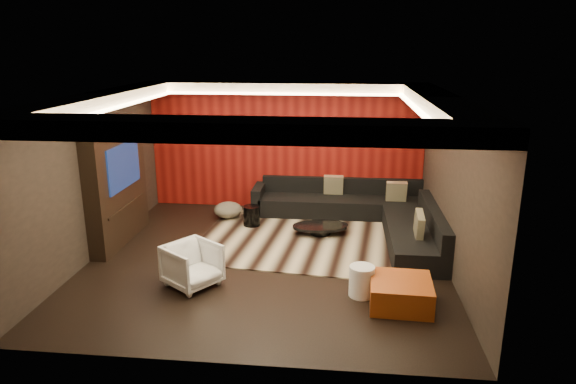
# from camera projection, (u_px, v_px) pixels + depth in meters

# --- Properties ---
(floor) EXTENTS (6.00, 6.00, 0.02)m
(floor) POSITION_uv_depth(u_px,v_px,m) (267.00, 260.00, 8.82)
(floor) COLOR black
(floor) RESTS_ON ground
(ceiling) EXTENTS (6.00, 6.00, 0.02)m
(ceiling) POSITION_uv_depth(u_px,v_px,m) (265.00, 94.00, 8.04)
(ceiling) COLOR silver
(ceiling) RESTS_ON ground
(wall_back) EXTENTS (6.00, 0.02, 2.80)m
(wall_back) POSITION_uv_depth(u_px,v_px,m) (286.00, 146.00, 11.31)
(wall_back) COLOR black
(wall_back) RESTS_ON ground
(wall_left) EXTENTS (0.02, 6.00, 2.80)m
(wall_left) POSITION_uv_depth(u_px,v_px,m) (91.00, 176.00, 8.73)
(wall_left) COLOR black
(wall_left) RESTS_ON ground
(wall_right) EXTENTS (0.02, 6.00, 2.80)m
(wall_right) POSITION_uv_depth(u_px,v_px,m) (454.00, 186.00, 8.13)
(wall_right) COLOR black
(wall_right) RESTS_ON ground
(red_feature_wall) EXTENTS (5.98, 0.05, 2.78)m
(red_feature_wall) POSITION_uv_depth(u_px,v_px,m) (286.00, 147.00, 11.27)
(red_feature_wall) COLOR #6B0C0A
(red_feature_wall) RESTS_ON ground
(soffit_back) EXTENTS (6.00, 0.60, 0.22)m
(soffit_back) POSITION_uv_depth(u_px,v_px,m) (284.00, 88.00, 10.65)
(soffit_back) COLOR silver
(soffit_back) RESTS_ON ground
(soffit_front) EXTENTS (6.00, 0.60, 0.22)m
(soffit_front) POSITION_uv_depth(u_px,v_px,m) (228.00, 129.00, 5.49)
(soffit_front) COLOR silver
(soffit_front) RESTS_ON ground
(soffit_left) EXTENTS (0.60, 4.80, 0.22)m
(soffit_left) POSITION_uv_depth(u_px,v_px,m) (101.00, 100.00, 8.34)
(soffit_left) COLOR silver
(soffit_left) RESTS_ON ground
(soffit_right) EXTENTS (0.60, 4.80, 0.22)m
(soffit_right) POSITION_uv_depth(u_px,v_px,m) (441.00, 104.00, 7.80)
(soffit_right) COLOR silver
(soffit_right) RESTS_ON ground
(cove_back) EXTENTS (4.80, 0.08, 0.04)m
(cove_back) POSITION_uv_depth(u_px,v_px,m) (282.00, 94.00, 10.35)
(cove_back) COLOR #FFD899
(cove_back) RESTS_ON ground
(cove_front) EXTENTS (4.80, 0.08, 0.04)m
(cove_front) POSITION_uv_depth(u_px,v_px,m) (235.00, 133.00, 5.84)
(cove_front) COLOR #FFD899
(cove_front) RESTS_ON ground
(cove_left) EXTENTS (0.08, 4.80, 0.04)m
(cove_left) POSITION_uv_depth(u_px,v_px,m) (122.00, 106.00, 8.33)
(cove_left) COLOR #FFD899
(cove_left) RESTS_ON ground
(cove_right) EXTENTS (0.08, 4.80, 0.04)m
(cove_right) POSITION_uv_depth(u_px,v_px,m) (417.00, 110.00, 7.86)
(cove_right) COLOR #FFD899
(cove_right) RESTS_ON ground
(tv_surround) EXTENTS (0.30, 2.00, 2.20)m
(tv_surround) POSITION_uv_depth(u_px,v_px,m) (117.00, 184.00, 9.37)
(tv_surround) COLOR black
(tv_surround) RESTS_ON ground
(tv_screen) EXTENTS (0.04, 1.30, 0.80)m
(tv_screen) POSITION_uv_depth(u_px,v_px,m) (124.00, 166.00, 9.26)
(tv_screen) COLOR black
(tv_screen) RESTS_ON ground
(tv_shelf) EXTENTS (0.04, 1.60, 0.04)m
(tv_shelf) POSITION_uv_depth(u_px,v_px,m) (127.00, 205.00, 9.47)
(tv_shelf) COLOR black
(tv_shelf) RESTS_ON ground
(rug) EXTENTS (4.28, 3.39, 0.02)m
(rug) POSITION_uv_depth(u_px,v_px,m) (307.00, 240.00, 9.67)
(rug) COLOR tan
(rug) RESTS_ON floor
(coffee_table) EXTENTS (1.25, 1.25, 0.18)m
(coffee_table) POSITION_uv_depth(u_px,v_px,m) (320.00, 229.00, 9.94)
(coffee_table) COLOR black
(coffee_table) RESTS_ON rug
(drum_stool) EXTENTS (0.35, 0.35, 0.40)m
(drum_stool) POSITION_uv_depth(u_px,v_px,m) (252.00, 216.00, 10.39)
(drum_stool) COLOR black
(drum_stool) RESTS_ON rug
(striped_pouf) EXTENTS (0.63, 0.63, 0.33)m
(striped_pouf) POSITION_uv_depth(u_px,v_px,m) (228.00, 210.00, 10.87)
(striped_pouf) COLOR #B8AB8E
(striped_pouf) RESTS_ON rug
(white_side_table) EXTENTS (0.43, 0.43, 0.46)m
(white_side_table) POSITION_uv_depth(u_px,v_px,m) (362.00, 281.00, 7.51)
(white_side_table) COLOR white
(white_side_table) RESTS_ON floor
(orange_ottoman) EXTENTS (0.89, 0.89, 0.38)m
(orange_ottoman) POSITION_uv_depth(u_px,v_px,m) (401.00, 293.00, 7.24)
(orange_ottoman) COLOR #AA3F15
(orange_ottoman) RESTS_ON floor
(armchair) EXTENTS (1.02, 1.01, 0.67)m
(armchair) POSITION_uv_depth(u_px,v_px,m) (192.00, 265.00, 7.80)
(armchair) COLOR silver
(armchair) RESTS_ON floor
(sectional_sofa) EXTENTS (3.65, 3.50, 0.75)m
(sectional_sofa) POSITION_uv_depth(u_px,v_px,m) (365.00, 214.00, 10.35)
(sectional_sofa) COLOR black
(sectional_sofa) RESTS_ON floor
(throw_pillows) EXTENTS (1.77, 2.76, 0.50)m
(throw_pillows) POSITION_uv_depth(u_px,v_px,m) (380.00, 198.00, 10.17)
(throw_pillows) COLOR beige
(throw_pillows) RESTS_ON sectional_sofa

